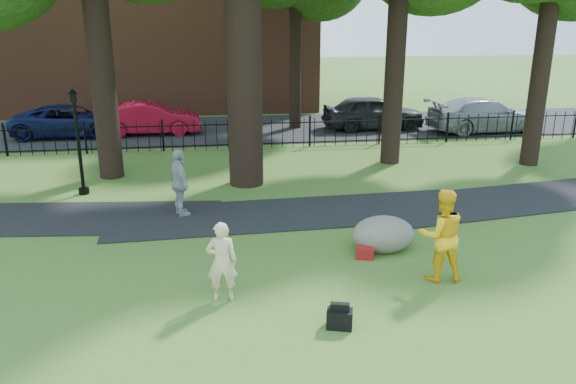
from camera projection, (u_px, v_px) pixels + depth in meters
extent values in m
plane|color=#446B25|center=(271.00, 279.00, 11.79)|extent=(120.00, 120.00, 0.00)
cube|color=black|center=(291.00, 214.00, 15.60)|extent=(36.07, 3.85, 0.03)
cube|color=black|center=(233.00, 129.00, 26.87)|extent=(80.00, 7.00, 0.02)
cube|color=black|center=(237.00, 124.00, 22.79)|extent=(44.00, 0.04, 0.04)
cube|color=black|center=(238.00, 144.00, 23.05)|extent=(44.00, 0.04, 0.04)
cube|color=brown|center=(153.00, 0.00, 32.04)|extent=(18.00, 8.00, 12.00)
cylinder|color=black|center=(243.00, 16.00, 16.79)|extent=(1.10, 1.10, 10.50)
cylinder|color=black|center=(99.00, 39.00, 17.81)|extent=(0.80, 0.80, 9.10)
cylinder|color=black|center=(396.00, 47.00, 19.73)|extent=(0.70, 0.70, 8.40)
cylinder|color=black|center=(543.00, 52.00, 19.52)|extent=(0.64, 0.64, 8.05)
imported|color=beige|center=(222.00, 262.00, 10.71)|extent=(0.59, 0.39, 1.62)
imported|color=yellow|center=(441.00, 235.00, 11.52)|extent=(1.00, 0.80, 1.97)
imported|color=#A0A0A4|center=(180.00, 183.00, 15.20)|extent=(0.82, 1.19, 1.87)
ellipsoid|color=#5D584D|center=(383.00, 232.00, 13.18)|extent=(1.81, 1.63, 0.86)
cylinder|color=black|center=(79.00, 149.00, 16.93)|extent=(0.11, 0.11, 2.84)
cylinder|color=black|center=(84.00, 191.00, 17.34)|extent=(0.32, 0.32, 0.18)
cube|color=black|center=(73.00, 97.00, 16.46)|extent=(0.24, 0.24, 0.27)
cone|color=black|center=(72.00, 91.00, 16.40)|extent=(0.28, 0.28, 0.14)
cube|color=black|center=(340.00, 319.00, 9.95)|extent=(0.52, 0.40, 0.34)
cube|color=maroon|center=(365.00, 253.00, 12.76)|extent=(0.45, 0.34, 0.27)
imported|color=#B80E2A|center=(151.00, 118.00, 25.60)|extent=(4.52, 1.65, 1.48)
imported|color=#0C153F|center=(70.00, 121.00, 25.19)|extent=(5.07, 2.38, 1.40)
imported|color=black|center=(373.00, 112.00, 26.72)|extent=(4.78, 1.95, 1.63)
imported|color=#97989F|center=(484.00, 115.00, 26.19)|extent=(5.55, 2.56, 1.57)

